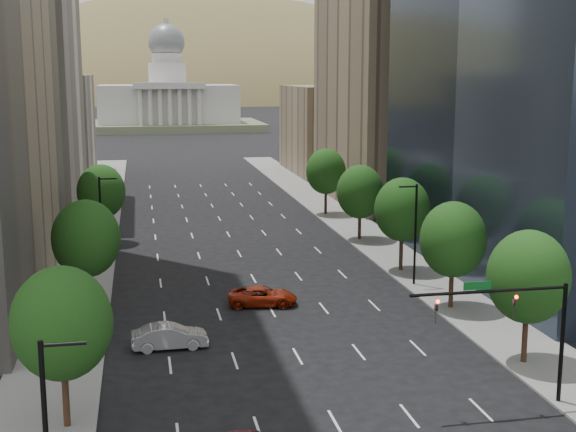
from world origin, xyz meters
TOP-DOWN VIEW (x-y plane):
  - sidewalk_left at (-15.50, 60.00)m, footprint 6.00×200.00m
  - sidewalk_right at (15.50, 60.00)m, footprint 6.00×200.00m
  - midrise_cream_left at (-25.00, 103.00)m, footprint 14.00×30.00m
  - filler_left at (-25.00, 136.00)m, footprint 14.00×26.00m
  - parking_tan_right at (25.00, 100.00)m, footprint 14.00×30.00m
  - filler_right at (25.00, 133.00)m, footprint 14.00×26.00m
  - tree_right_1 at (14.00, 36.00)m, footprint 5.20×5.20m
  - tree_right_2 at (14.00, 48.00)m, footprint 5.20×5.20m
  - tree_right_3 at (14.00, 60.00)m, footprint 5.20×5.20m
  - tree_right_4 at (14.00, 74.00)m, footprint 5.20×5.20m
  - tree_right_5 at (14.00, 90.00)m, footprint 5.20×5.20m
  - tree_left_0 at (-14.00, 32.00)m, footprint 5.20×5.20m
  - tree_left_1 at (-14.00, 52.00)m, footprint 5.20×5.20m
  - tree_left_2 at (-14.00, 78.00)m, footprint 5.20×5.20m
  - streetlight_rn at (13.44, 55.00)m, footprint 1.70×0.20m
  - streetlight_ln at (-13.44, 65.00)m, footprint 1.70×0.20m
  - traffic_signal at (10.53, 30.00)m, footprint 9.12×0.40m
  - capitol at (0.00, 249.71)m, footprint 60.00×40.00m
  - foothills at (34.67, 599.39)m, footprint 720.00×413.00m
  - car_silver at (-8.19, 43.10)m, footprint 5.20×1.99m
  - car_red_far at (-0.48, 51.68)m, footprint 5.82×3.28m

SIDE VIEW (x-z plane):
  - foothills at x=34.67m, z-range -169.28..93.72m
  - sidewalk_left at x=-15.50m, z-range 0.00..0.15m
  - sidewalk_right at x=15.50m, z-range 0.00..0.15m
  - car_red_far at x=-0.48m, z-range 0.00..1.54m
  - car_silver at x=-8.19m, z-range 0.00..1.69m
  - streetlight_rn at x=13.44m, z-range 0.34..9.34m
  - streetlight_ln at x=-13.44m, z-range 0.34..9.34m
  - traffic_signal at x=10.53m, z-range 1.49..8.86m
  - tree_right_4 at x=14.00m, z-range 1.23..9.69m
  - tree_right_2 at x=14.00m, z-range 1.30..9.91m
  - tree_left_2 at x=-14.00m, z-range 1.34..10.02m
  - tree_right_1 at x=14.00m, z-range 1.37..10.12m
  - tree_right_5 at x=14.00m, z-range 1.37..10.12m
  - tree_left_0 at x=-14.00m, z-range 1.37..10.12m
  - tree_right_3 at x=14.00m, z-range 1.44..10.34m
  - tree_left_1 at x=-14.00m, z-range 1.48..10.45m
  - filler_right at x=25.00m, z-range 0.00..16.00m
  - capitol at x=0.00m, z-range -9.02..26.18m
  - filler_left at x=-25.00m, z-range 0.00..18.00m
  - parking_tan_right at x=25.00m, z-range 0.00..30.00m
  - midrise_cream_left at x=-25.00m, z-range 0.00..35.00m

